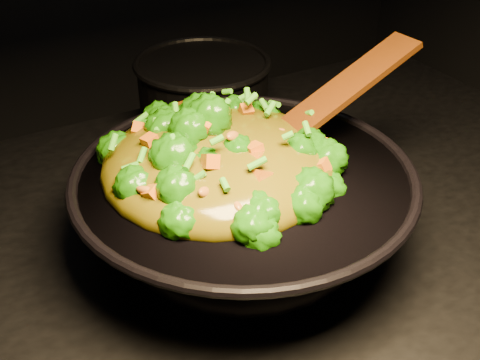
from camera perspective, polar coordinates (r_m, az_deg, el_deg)
wok at (r=0.80m, az=0.35°, el=-3.05°), size 0.51×0.51×0.12m
stir_fry at (r=0.75m, az=-2.04°, el=4.47°), size 0.33×0.33×0.10m
spatula at (r=0.81m, az=7.54°, el=6.82°), size 0.32×0.07×0.13m
back_pot at (r=1.10m, az=-3.47°, el=8.13°), size 0.27×0.27×0.13m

